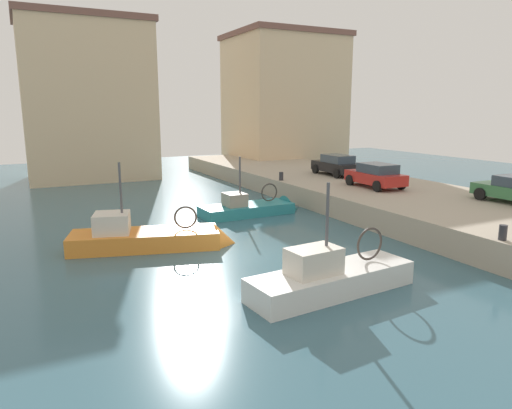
{
  "coord_description": "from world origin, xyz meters",
  "views": [
    {
      "loc": [
        -7.81,
        -16.42,
        5.81
      ],
      "look_at": [
        2.29,
        3.64,
        1.2
      ],
      "focal_mm": 32.66,
      "sensor_mm": 36.0,
      "label": 1
    }
  ],
  "objects_px": {
    "fishing_boat_orange": "(153,245)",
    "mooring_bollard_north": "(281,176)",
    "fishing_boat_white": "(338,287)",
    "parked_car_red": "(376,175)",
    "mooring_bollard_mid": "(503,233)",
    "fishing_boat_teal": "(254,212)",
    "parked_car_black": "(336,165)"
  },
  "relations": [
    {
      "from": "fishing_boat_teal",
      "to": "mooring_bollard_north",
      "type": "height_order",
      "value": "fishing_boat_teal"
    },
    {
      "from": "fishing_boat_orange",
      "to": "mooring_bollard_north",
      "type": "bearing_deg",
      "value": 35.0
    },
    {
      "from": "fishing_boat_white",
      "to": "parked_car_black",
      "type": "bearing_deg",
      "value": 54.04
    },
    {
      "from": "fishing_boat_white",
      "to": "fishing_boat_orange",
      "type": "height_order",
      "value": "fishing_boat_orange"
    },
    {
      "from": "fishing_boat_white",
      "to": "fishing_boat_teal",
      "type": "bearing_deg",
      "value": 77.21
    },
    {
      "from": "fishing_boat_teal",
      "to": "parked_car_black",
      "type": "distance_m",
      "value": 9.48
    },
    {
      "from": "fishing_boat_teal",
      "to": "mooring_bollard_mid",
      "type": "relative_size",
      "value": 10.95
    },
    {
      "from": "fishing_boat_orange",
      "to": "fishing_boat_teal",
      "type": "bearing_deg",
      "value": 29.97
    },
    {
      "from": "parked_car_red",
      "to": "fishing_boat_orange",
      "type": "bearing_deg",
      "value": -170.63
    },
    {
      "from": "fishing_boat_white",
      "to": "parked_car_red",
      "type": "height_order",
      "value": "fishing_boat_white"
    },
    {
      "from": "fishing_boat_teal",
      "to": "mooring_bollard_north",
      "type": "bearing_deg",
      "value": 42.7
    },
    {
      "from": "fishing_boat_teal",
      "to": "mooring_bollard_mid",
      "type": "height_order",
      "value": "fishing_boat_teal"
    },
    {
      "from": "fishing_boat_teal",
      "to": "fishing_boat_white",
      "type": "relative_size",
      "value": 0.9
    },
    {
      "from": "fishing_boat_white",
      "to": "fishing_boat_orange",
      "type": "distance_m",
      "value": 8.58
    },
    {
      "from": "parked_car_red",
      "to": "parked_car_black",
      "type": "height_order",
      "value": "parked_car_black"
    },
    {
      "from": "parked_car_red",
      "to": "mooring_bollard_north",
      "type": "distance_m",
      "value": 6.21
    },
    {
      "from": "parked_car_black",
      "to": "mooring_bollard_mid",
      "type": "xyz_separation_m",
      "value": [
        -4.72,
        -16.39,
        -0.47
      ]
    },
    {
      "from": "fishing_boat_orange",
      "to": "fishing_boat_white",
      "type": "bearing_deg",
      "value": -61.02
    },
    {
      "from": "parked_car_red",
      "to": "mooring_bollard_north",
      "type": "relative_size",
      "value": 7.07
    },
    {
      "from": "mooring_bollard_north",
      "to": "mooring_bollard_mid",
      "type": "bearing_deg",
      "value": -90.0
    },
    {
      "from": "parked_car_black",
      "to": "mooring_bollard_mid",
      "type": "distance_m",
      "value": 17.06
    },
    {
      "from": "fishing_boat_white",
      "to": "mooring_bollard_mid",
      "type": "height_order",
      "value": "fishing_boat_white"
    },
    {
      "from": "fishing_boat_white",
      "to": "mooring_bollard_mid",
      "type": "distance_m",
      "value": 6.58
    },
    {
      "from": "fishing_boat_orange",
      "to": "mooring_bollard_north",
      "type": "relative_size",
      "value": 13.1
    },
    {
      "from": "fishing_boat_orange",
      "to": "mooring_bollard_north",
      "type": "height_order",
      "value": "fishing_boat_orange"
    },
    {
      "from": "parked_car_black",
      "to": "parked_car_red",
      "type": "bearing_deg",
      "value": -101.36
    },
    {
      "from": "parked_car_black",
      "to": "fishing_boat_teal",
      "type": "bearing_deg",
      "value": -155.58
    },
    {
      "from": "fishing_boat_white",
      "to": "parked_car_black",
      "type": "height_order",
      "value": "fishing_boat_white"
    },
    {
      "from": "fishing_boat_white",
      "to": "fishing_boat_orange",
      "type": "bearing_deg",
      "value": 118.98
    },
    {
      "from": "fishing_boat_teal",
      "to": "fishing_boat_white",
      "type": "distance_m",
      "value": 11.68
    },
    {
      "from": "fishing_boat_teal",
      "to": "parked_car_black",
      "type": "bearing_deg",
      "value": 24.42
    },
    {
      "from": "fishing_boat_orange",
      "to": "parked_car_black",
      "type": "bearing_deg",
      "value": 26.95
    }
  ]
}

